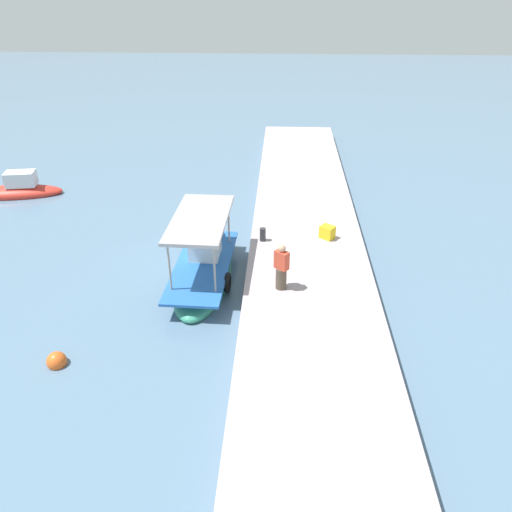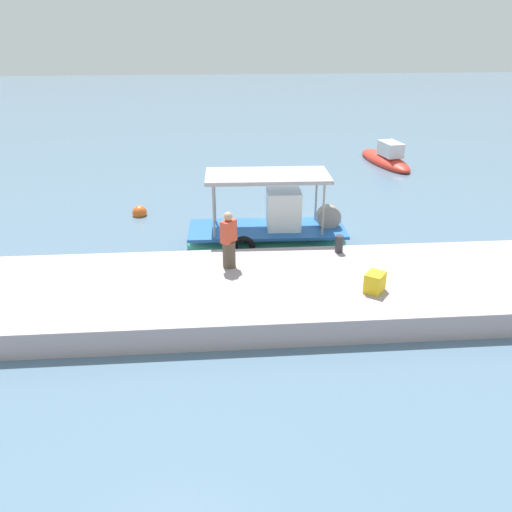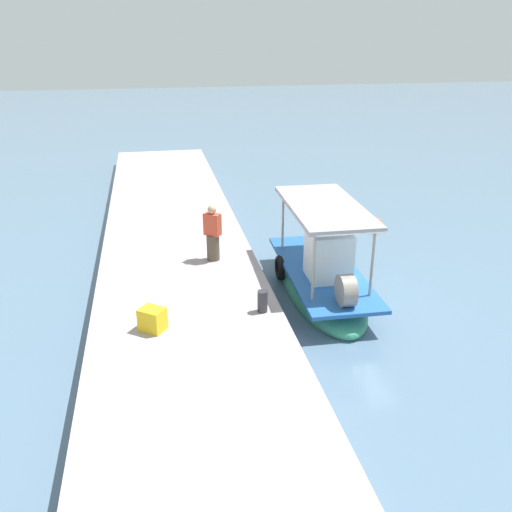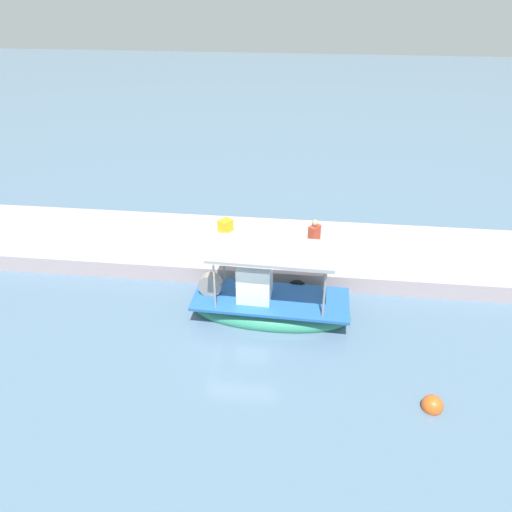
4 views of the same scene
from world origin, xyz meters
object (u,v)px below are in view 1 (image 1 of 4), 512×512
main_fishing_boat (204,268)px  mooring_bollard (263,234)px  fisherman_near_bollard (281,269)px  marker_buoy (57,361)px  cargo_crate (327,232)px  moored_boat_near (15,191)px

main_fishing_boat → mooring_bollard: 2.86m
main_fishing_boat → fisherman_near_bollard: main_fishing_boat is taller
mooring_bollard → marker_buoy: size_ratio=0.93×
main_fishing_boat → marker_buoy: (-4.81, 3.60, -0.37)m
main_fishing_boat → marker_buoy: size_ratio=9.57×
mooring_bollard → cargo_crate: bearing=-82.1°
marker_buoy → moored_boat_near: moored_boat_near is taller
cargo_crate → marker_buoy: (-7.07, 8.25, -0.82)m
main_fishing_boat → cargo_crate: 5.19m
mooring_bollard → cargo_crate: (0.36, -2.57, -0.01)m
mooring_bollard → moored_boat_near: moored_boat_near is taller
marker_buoy → moored_boat_near: (12.21, 7.24, 0.13)m
mooring_bollard → cargo_crate: size_ratio=1.01×
fisherman_near_bollard → mooring_bollard: fisherman_near_bollard is taller
marker_buoy → fisherman_near_bollard: bearing=-62.5°
cargo_crate → fisherman_near_bollard: bearing=154.0°
cargo_crate → mooring_bollard: bearing=97.9°
moored_boat_near → mooring_bollard: bearing=-113.1°
marker_buoy → moored_boat_near: bearing=30.7°
cargo_crate → marker_buoy: bearing=130.6°
fisherman_near_bollard → moored_boat_near: bearing=57.1°
moored_boat_near → marker_buoy: bearing=-149.3°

